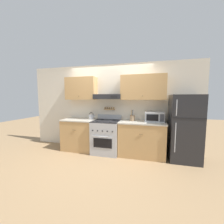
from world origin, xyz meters
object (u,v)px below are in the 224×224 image
at_px(refrigerator, 184,128).
at_px(microwave, 154,117).
at_px(stove_range, 106,136).
at_px(tea_kettle, 91,116).
at_px(utensil_crock, 132,118).

xyz_separation_m(refrigerator, microwave, (-0.71, 0.15, 0.24)).
bearing_deg(stove_range, microwave, 7.07).
xyz_separation_m(tea_kettle, utensil_crock, (1.23, 0.00, -0.00)).
bearing_deg(refrigerator, microwave, 168.07).
height_order(refrigerator, utensil_crock, refrigerator).
bearing_deg(utensil_crock, refrigerator, -5.83).
bearing_deg(utensil_crock, microwave, 1.74).
bearing_deg(tea_kettle, utensil_crock, 0.00).
relative_size(refrigerator, tea_kettle, 7.88).
distance_m(microwave, utensil_crock, 0.59).
distance_m(stove_range, microwave, 1.44).
bearing_deg(microwave, tea_kettle, -179.44).
xyz_separation_m(stove_range, tea_kettle, (-0.52, 0.14, 0.54)).
xyz_separation_m(refrigerator, utensil_crock, (-1.30, 0.13, 0.18)).
height_order(tea_kettle, utensil_crock, utensil_crock).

